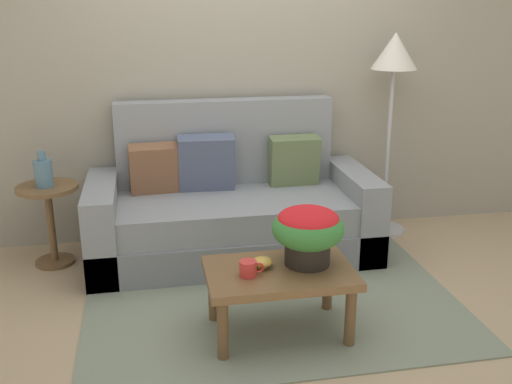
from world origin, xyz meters
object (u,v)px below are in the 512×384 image
(potted_plant, at_px, (308,230))
(floor_lamp, at_px, (393,73))
(snack_bowl, at_px, (262,262))
(table_vase, at_px, (43,172))
(coffee_mug, at_px, (249,269))
(coffee_table, at_px, (280,280))
(side_table, at_px, (49,210))
(couch, at_px, (231,210))

(potted_plant, bearing_deg, floor_lamp, 52.32)
(snack_bowl, xyz_separation_m, table_vase, (-1.32, 1.18, 0.26))
(floor_lamp, distance_m, table_vase, 2.68)
(floor_lamp, distance_m, coffee_mug, 2.17)
(coffee_table, relative_size, side_table, 1.39)
(potted_plant, relative_size, coffee_mug, 2.96)
(couch, height_order, table_vase, couch)
(potted_plant, bearing_deg, table_vase, 143.35)
(coffee_table, distance_m, snack_bowl, 0.14)
(coffee_table, distance_m, potted_plant, 0.32)
(floor_lamp, height_order, potted_plant, floor_lamp)
(snack_bowl, bearing_deg, table_vase, 138.14)
(potted_plant, height_order, table_vase, table_vase)
(potted_plant, bearing_deg, side_table, 142.81)
(side_table, bearing_deg, table_vase, -117.85)
(coffee_mug, height_order, table_vase, table_vase)
(couch, height_order, coffee_table, couch)
(floor_lamp, distance_m, potted_plant, 1.83)
(potted_plant, relative_size, snack_bowl, 3.49)
(potted_plant, distance_m, table_vase, 1.97)
(side_table, bearing_deg, snack_bowl, -42.45)
(side_table, relative_size, floor_lamp, 0.37)
(side_table, bearing_deg, floor_lamp, 3.29)
(side_table, distance_m, snack_bowl, 1.77)
(coffee_table, height_order, potted_plant, potted_plant)
(snack_bowl, bearing_deg, potted_plant, 1.33)
(coffee_mug, xyz_separation_m, snack_bowl, (0.10, 0.09, -0.01))
(floor_lamp, distance_m, snack_bowl, 2.06)
(couch, xyz_separation_m, table_vase, (-1.31, 0.03, 0.36))
(couch, relative_size, coffee_mug, 15.10)
(snack_bowl, bearing_deg, couch, 90.36)
(side_table, height_order, coffee_mug, side_table)
(couch, bearing_deg, coffee_table, -85.29)
(coffee_table, bearing_deg, floor_lamp, 48.96)
(side_table, distance_m, coffee_mug, 1.77)
(couch, xyz_separation_m, snack_bowl, (0.01, -1.15, 0.10))
(couch, bearing_deg, side_table, 178.06)
(floor_lamp, bearing_deg, table_vase, -176.36)
(couch, xyz_separation_m, coffee_mug, (-0.09, -1.24, 0.11))
(couch, bearing_deg, coffee_mug, -94.07)
(floor_lamp, height_order, coffee_mug, floor_lamp)
(potted_plant, bearing_deg, snack_bowl, -178.67)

